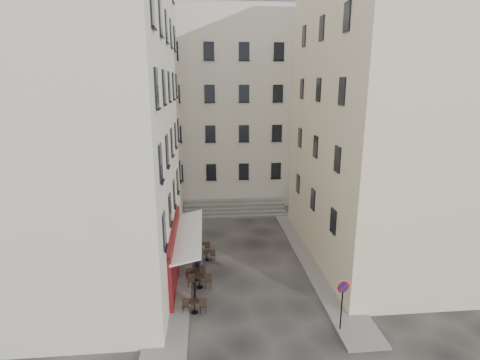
{
  "coord_description": "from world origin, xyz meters",
  "views": [
    {
      "loc": [
        -2.5,
        -19.34,
        11.44
      ],
      "look_at": [
        -0.3,
        4.0,
        5.31
      ],
      "focal_mm": 28.0,
      "sensor_mm": 36.0,
      "label": 1
    }
  ],
  "objects": [
    {
      "name": "ground",
      "position": [
        0.0,
        0.0,
        0.0
      ],
      "size": [
        90.0,
        90.0,
        0.0
      ],
      "primitive_type": "plane",
      "color": "black",
      "rests_on": "ground"
    },
    {
      "name": "sidewalk_left",
      "position": [
        -4.5,
        4.0,
        0.06
      ],
      "size": [
        2.0,
        22.0,
        0.12
      ],
      "primitive_type": "cube",
      "color": "slate",
      "rests_on": "ground"
    },
    {
      "name": "sidewalk_right",
      "position": [
        4.5,
        3.0,
        0.06
      ],
      "size": [
        2.0,
        18.0,
        0.12
      ],
      "primitive_type": "cube",
      "color": "slate",
      "rests_on": "ground"
    },
    {
      "name": "building_left",
      "position": [
        -10.5,
        3.0,
        10.31
      ],
      "size": [
        12.2,
        16.2,
        20.6
      ],
      "color": "beige",
      "rests_on": "ground"
    },
    {
      "name": "building_right",
      "position": [
        10.5,
        3.5,
        9.31
      ],
      "size": [
        12.2,
        14.2,
        18.6
      ],
      "color": "beige",
      "rests_on": "ground"
    },
    {
      "name": "building_back",
      "position": [
        -1.0,
        19.0,
        9.31
      ],
      "size": [
        18.2,
        10.2,
        18.6
      ],
      "color": "beige",
      "rests_on": "ground"
    },
    {
      "name": "cafe_storefront",
      "position": [
        -4.32,
        1.0,
        1.88
      ],
      "size": [
        1.74,
        7.3,
        3.5
      ],
      "color": "#4B0A12",
      "rests_on": "ground"
    },
    {
      "name": "stone_steps",
      "position": [
        0.0,
        12.57,
        0.4
      ],
      "size": [
        9.0,
        3.15,
        0.8
      ],
      "color": "#62605D",
      "rests_on": "ground"
    },
    {
      "name": "bollard_near",
      "position": [
        -3.25,
        -1.0,
        0.53
      ],
      "size": [
        0.12,
        0.12,
        0.98
      ],
      "color": "black",
      "rests_on": "ground"
    },
    {
      "name": "bollard_mid",
      "position": [
        -3.25,
        2.5,
        0.53
      ],
      "size": [
        0.12,
        0.12,
        0.98
      ],
      "color": "black",
      "rests_on": "ground"
    },
    {
      "name": "bollard_far",
      "position": [
        -3.25,
        6.0,
        0.53
      ],
      "size": [
        0.12,
        0.12,
        0.98
      ],
      "color": "black",
      "rests_on": "ground"
    },
    {
      "name": "no_parking_sign",
      "position": [
        3.67,
        -4.48,
        1.87
      ],
      "size": [
        0.6,
        0.14,
        2.64
      ],
      "rotation": [
        0.0,
        0.0,
        0.15
      ],
      "color": "black",
      "rests_on": "ground"
    },
    {
      "name": "bistro_table_a",
      "position": [
        -3.24,
        -2.39,
        0.45
      ],
      "size": [
        1.24,
        0.58,
        0.88
      ],
      "color": "black",
      "rests_on": "ground"
    },
    {
      "name": "bistro_table_b",
      "position": [
        -2.99,
        0.0,
        0.49
      ],
      "size": [
        1.36,
        0.64,
        0.95
      ],
      "color": "black",
      "rests_on": "ground"
    },
    {
      "name": "bistro_table_c",
      "position": [
        -3.22,
        0.89,
        0.42
      ],
      "size": [
        1.16,
        0.55,
        0.82
      ],
      "color": "black",
      "rests_on": "ground"
    },
    {
      "name": "bistro_table_d",
      "position": [
        -2.57,
        3.43,
        0.41
      ],
      "size": [
        1.14,
        0.54,
        0.8
      ],
      "color": "black",
      "rests_on": "ground"
    },
    {
      "name": "bistro_table_e",
      "position": [
        -2.93,
        4.58,
        0.44
      ],
      "size": [
        1.23,
        0.58,
        0.87
      ],
      "color": "black",
      "rests_on": "ground"
    },
    {
      "name": "pedestrian",
      "position": [
        -2.93,
        1.65,
        0.82
      ],
      "size": [
        0.67,
        0.51,
        1.64
      ],
      "primitive_type": "imported",
      "rotation": [
        0.0,
        0.0,
        3.37
      ],
      "color": "black",
      "rests_on": "ground"
    }
  ]
}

